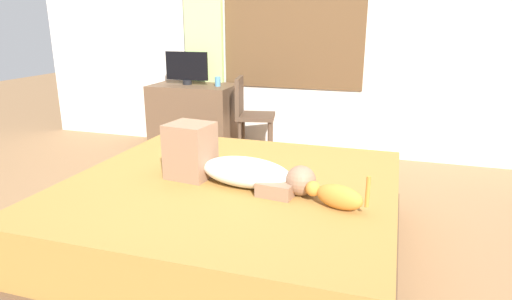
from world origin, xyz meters
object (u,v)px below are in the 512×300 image
object	(u,v)px
tv_monitor	(187,68)
cup	(218,82)
chair_by_desk	(249,112)
bed	(231,217)
cat	(336,196)
desk	(195,118)
person_lying	(231,165)

from	to	relation	value
tv_monitor	cup	xyz separation A→B (m)	(0.36, -0.02, -0.13)
cup	chair_by_desk	world-z (taller)	chair_by_desk
bed	tv_monitor	distance (m)	2.46
cat	desk	bearing A→B (deg)	130.08
desk	cup	distance (m)	0.51
person_lying	bed	bearing A→B (deg)	120.77
cup	chair_by_desk	distance (m)	0.48
bed	desk	size ratio (longest dim) A/B	2.24
person_lying	cup	world-z (taller)	cup
chair_by_desk	tv_monitor	bearing A→B (deg)	171.15
tv_monitor	cup	world-z (taller)	tv_monitor
bed	desk	xyz separation A→B (m)	(-1.19, 2.00, 0.13)
desk	chair_by_desk	xyz separation A→B (m)	(0.67, -0.12, 0.14)
person_lying	cat	world-z (taller)	person_lying
bed	cat	size ratio (longest dim) A/B	5.84
person_lying	cat	bearing A→B (deg)	-14.85
tv_monitor	chair_by_desk	distance (m)	0.86
desk	cup	world-z (taller)	cup
bed	cup	xyz separation A→B (m)	(-0.89, 1.98, 0.55)
bed	tv_monitor	xyz separation A→B (m)	(-1.26, 2.00, 0.69)
tv_monitor	bed	bearing A→B (deg)	-57.82
bed	desk	distance (m)	2.33
bed	desk	bearing A→B (deg)	120.69
person_lying	cat	distance (m)	0.67
bed	cat	distance (m)	0.76
bed	desk	world-z (taller)	desk
cat	chair_by_desk	world-z (taller)	chair_by_desk
cup	bed	bearing A→B (deg)	-65.71
person_lying	desk	size ratio (longest dim) A/B	1.05
person_lying	cup	xyz separation A→B (m)	(-0.91, 2.01, 0.20)
bed	chair_by_desk	size ratio (longest dim) A/B	2.34
cat	cup	bearing A→B (deg)	125.54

